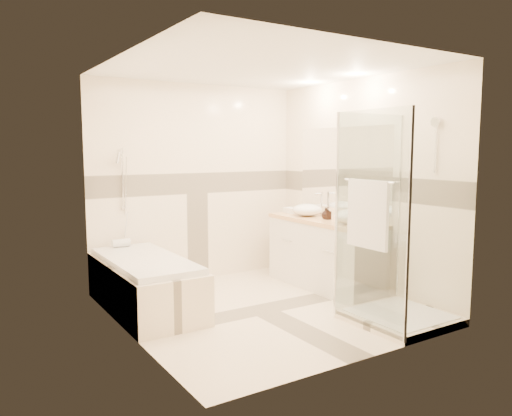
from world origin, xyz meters
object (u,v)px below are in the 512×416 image
vessel_sink_near (307,210)px  amenity_bottle_a (328,213)px  vessel_sink_far (352,217)px  amenity_bottle_b (326,213)px  shower_enclosure (387,271)px  bathtub (145,281)px  vanity (325,253)px

vessel_sink_near → amenity_bottle_a: (0.00, -0.39, -0.00)m
amenity_bottle_a → vessel_sink_far: bearing=-90.0°
amenity_bottle_b → shower_enclosure: bearing=-102.4°
bathtub → vanity: (2.15, -0.35, 0.12)m
amenity_bottle_b → bathtub: bearing=169.9°
bathtub → amenity_bottle_b: amenity_bottle_b is taller
vessel_sink_far → amenity_bottle_a: vessel_sink_far is taller
amenity_bottle_a → bathtub: bearing=169.0°
amenity_bottle_a → amenity_bottle_b: amenity_bottle_a is taller
shower_enclosure → vessel_sink_far: (0.27, 0.79, 0.43)m
shower_enclosure → vessel_sink_near: size_ratio=5.34×
vessel_sink_near → amenity_bottle_b: bearing=-90.0°
vessel_sink_near → amenity_bottle_b: vessel_sink_near is taller
shower_enclosure → amenity_bottle_a: shower_enclosure is taller
shower_enclosure → vessel_sink_far: bearing=71.0°
bathtub → amenity_bottle_b: (2.13, -0.38, 0.61)m
vessel_sink_far → shower_enclosure: bearing=-109.0°
shower_enclosure → vessel_sink_far: 0.94m
vessel_sink_near → amenity_bottle_a: 0.39m
bathtub → amenity_bottle_b: bearing=-10.1°
vessel_sink_far → amenity_bottle_b: size_ratio=2.97×
vanity → amenity_bottle_b: bearing=-123.4°
bathtub → amenity_bottle_a: bearing=-11.0°
shower_enclosure → amenity_bottle_a: (0.27, 1.21, 0.42)m
shower_enclosure → amenity_bottle_b: shower_enclosure is taller
bathtub → amenity_bottle_a: 2.26m
shower_enclosure → amenity_bottle_a: 1.31m
bathtub → amenity_bottle_a: size_ratio=11.49×
bathtub → amenity_bottle_a: amenity_bottle_a is taller
bathtub → shower_enclosure: size_ratio=0.83×
amenity_bottle_a → shower_enclosure: bearing=-102.7°
vanity → vessel_sink_near: (-0.02, 0.33, 0.50)m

